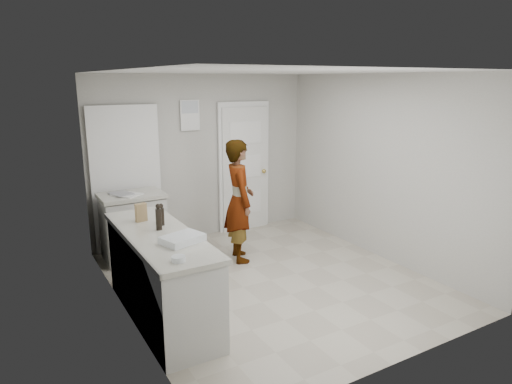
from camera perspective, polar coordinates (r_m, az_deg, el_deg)
ground at (r=5.75m, az=1.85°, el=-10.95°), size 4.00×4.00×0.00m
room_shell at (r=7.02m, az=-7.76°, el=2.33°), size 4.00×4.00×4.00m
main_counter at (r=4.85m, az=-11.76°, el=-10.62°), size 0.64×1.96×0.93m
side_counter at (r=6.48m, az=-15.05°, el=-4.47°), size 0.84×0.61×0.93m
person at (r=6.13m, az=-2.12°, el=-1.12°), size 0.53×0.68×1.66m
cake_mix_box at (r=5.06m, az=-14.18°, el=-2.50°), size 0.13×0.08×0.20m
spice_jar at (r=5.00m, az=-11.95°, el=-3.28°), size 0.05×0.05×0.08m
oil_cruet_a at (r=4.88m, az=-11.74°, el=-2.82°), size 0.06×0.06×0.24m
oil_cruet_b at (r=4.73m, az=-12.08°, el=-3.12°), size 0.06×0.06×0.28m
baking_dish at (r=4.37m, az=-9.19°, el=-5.82°), size 0.44×0.37×0.07m
egg_bowl at (r=3.93m, az=-9.67°, el=-8.23°), size 0.12×0.12×0.05m
papers at (r=6.29m, az=-15.85°, el=-0.30°), size 0.43×0.45×0.01m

